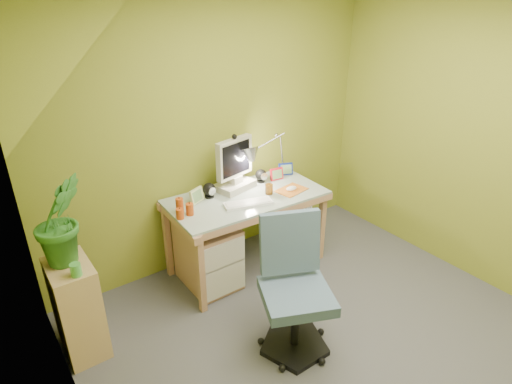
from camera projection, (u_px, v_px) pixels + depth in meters
floor at (338, 349)px, 3.04m from camera, size 3.20×3.20×0.01m
wall_back at (215, 131)px, 3.69m from camera, size 3.20×0.01×2.40m
wall_left at (74, 303)px, 1.68m from camera, size 0.01×3.20×2.40m
wall_right at (495, 145)px, 3.36m from camera, size 0.01×3.20×2.40m
slope_ceiling at (200, 117)px, 1.71m from camera, size 1.10×3.20×1.10m
desk at (247, 232)px, 3.80m from camera, size 1.37×0.73×0.72m
monitor at (234, 160)px, 3.66m from camera, size 0.44×0.31×0.55m
speaker_left at (209, 190)px, 3.59m from camera, size 0.12×0.12×0.13m
speaker_right at (261, 176)px, 3.88m from camera, size 0.12×0.12×0.12m
keyboard at (248, 203)px, 3.49m from camera, size 0.42×0.23×0.02m
mousepad at (291, 190)px, 3.74m from camera, size 0.29×0.23×0.01m
mouse at (291, 188)px, 3.73m from camera, size 0.12×0.09×0.04m
amber_tumbler at (269, 189)px, 3.66m from camera, size 0.07×0.07×0.09m
candle_cluster at (182, 208)px, 3.31m from camera, size 0.18×0.16×0.13m
photo_frame_red at (277, 174)px, 3.93m from camera, size 0.13×0.03×0.11m
photo_frame_blue at (286, 169)px, 4.03m from camera, size 0.13×0.07×0.12m
photo_frame_green at (197, 196)px, 3.51m from camera, size 0.14×0.07×0.12m
desk_lamp at (276, 145)px, 3.88m from camera, size 0.62×0.33×0.63m
side_ledge at (77, 308)px, 2.90m from camera, size 0.26×0.41×0.71m
potted_plant at (60, 220)px, 2.66m from camera, size 0.38×0.33×0.60m
green_cup at (76, 270)px, 2.63m from camera, size 0.08×0.08×0.09m
task_chair at (297, 294)px, 2.86m from camera, size 0.68×0.68×0.93m
radiator at (294, 214)px, 4.46m from camera, size 0.38×0.17×0.38m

